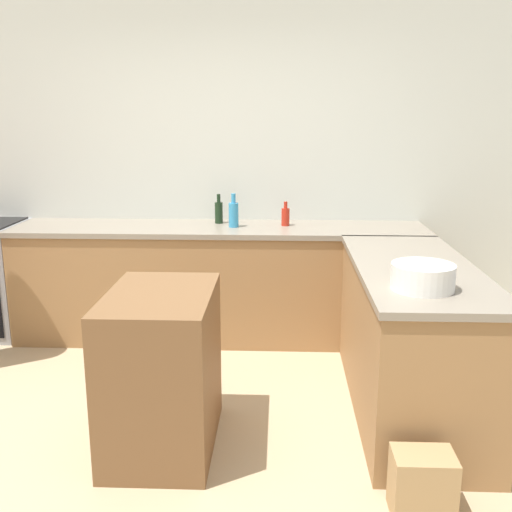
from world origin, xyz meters
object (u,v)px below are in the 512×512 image
dish_soap_bottle (234,214)px  island_table (162,370)px  paper_bag (422,484)px  mixing_bowl (423,277)px  wine_bottle_dark (219,212)px  hot_sauce_bottle (285,216)px

dish_soap_bottle → island_table: bearing=-99.2°
island_table → paper_bag: (1.28, -0.55, -0.28)m
mixing_bowl → island_table: bearing=179.2°
wine_bottle_dark → paper_bag: (1.15, -2.32, -0.85)m
island_table → hot_sauce_bottle: hot_sauce_bottle is taller
island_table → hot_sauce_bottle: size_ratio=4.56×
mixing_bowl → dish_soap_bottle: size_ratio=1.22×
mixing_bowl → wine_bottle_dark: size_ratio=1.36×
island_table → paper_bag: size_ratio=2.87×
mixing_bowl → dish_soap_bottle: bearing=123.5°
island_table → hot_sauce_bottle: 1.90m
hot_sauce_bottle → mixing_bowl: bearing=-68.4°
island_table → dish_soap_bottle: dish_soap_bottle is taller
dish_soap_bottle → paper_bag: size_ratio=0.87×
paper_bag → wine_bottle_dark: bearing=116.3°
island_table → mixing_bowl: (1.34, -0.02, 0.54)m
hot_sauce_bottle → wine_bottle_dark: wine_bottle_dark is taller
island_table → wine_bottle_dark: (0.13, 1.78, 0.57)m
mixing_bowl → wine_bottle_dark: bearing=124.1°
mixing_bowl → wine_bottle_dark: wine_bottle_dark is taller
island_table → wine_bottle_dark: size_ratio=3.69×
island_table → dish_soap_bottle: 1.74m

